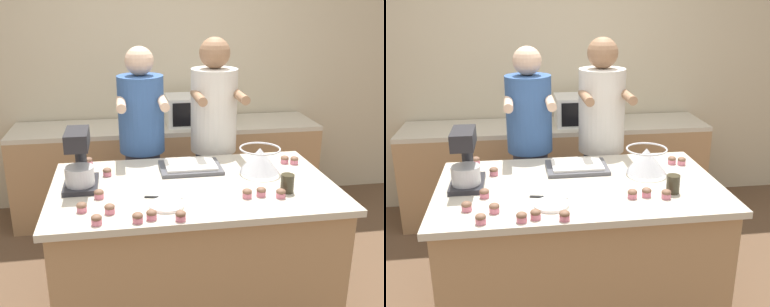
% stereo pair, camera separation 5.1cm
% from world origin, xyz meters
% --- Properties ---
extents(back_wall, '(10.00, 0.06, 2.70)m').
position_xyz_m(back_wall, '(0.00, 1.86, 1.35)').
color(back_wall, beige).
rests_on(back_wall, ground_plane).
extents(island_counter, '(1.72, 1.02, 0.91)m').
position_xyz_m(island_counter, '(0.00, 0.00, 0.45)').
color(island_counter, '#A87F56').
rests_on(island_counter, ground_plane).
extents(back_counter, '(2.80, 0.60, 0.88)m').
position_xyz_m(back_counter, '(0.00, 1.51, 0.44)').
color(back_counter, '#A87F56').
rests_on(back_counter, ground_plane).
extents(person_left, '(0.35, 0.51, 1.67)m').
position_xyz_m(person_left, '(-0.27, 0.71, 0.88)').
color(person_left, '#33384C').
rests_on(person_left, ground_plane).
extents(person_right, '(0.36, 0.51, 1.73)m').
position_xyz_m(person_right, '(0.27, 0.71, 0.91)').
color(person_right, '#33384C').
rests_on(person_right, ground_plane).
extents(stand_mixer, '(0.20, 0.30, 0.35)m').
position_xyz_m(stand_mixer, '(-0.67, 0.06, 1.06)').
color(stand_mixer, '#232328').
rests_on(stand_mixer, island_counter).
extents(mixing_bowl, '(0.27, 0.27, 0.16)m').
position_xyz_m(mixing_bowl, '(0.46, 0.15, 0.99)').
color(mixing_bowl, '#BCBCC1').
rests_on(mixing_bowl, island_counter).
extents(baking_tray, '(0.40, 0.29, 0.04)m').
position_xyz_m(baking_tray, '(0.02, 0.25, 0.92)').
color(baking_tray, '#4C4C51').
rests_on(baking_tray, island_counter).
extents(microwave_oven, '(0.53, 0.38, 0.26)m').
position_xyz_m(microwave_oven, '(0.26, 1.51, 1.01)').
color(microwave_oven, silver).
rests_on(microwave_oven, back_counter).
extents(drinking_glass, '(0.08, 0.08, 0.11)m').
position_xyz_m(drinking_glass, '(0.52, -0.21, 0.96)').
color(drinking_glass, '#332D1E').
rests_on(drinking_glass, island_counter).
extents(small_plate, '(0.19, 0.19, 0.02)m').
position_xyz_m(small_plate, '(-0.19, -0.29, 0.91)').
color(small_plate, white).
rests_on(small_plate, island_counter).
extents(knife, '(0.22, 0.06, 0.01)m').
position_xyz_m(knife, '(-0.21, -0.17, 0.91)').
color(knife, '#BCBCC1').
rests_on(knife, island_counter).
extents(cupcake_0, '(0.06, 0.06, 0.05)m').
position_xyz_m(cupcake_0, '(-0.14, -0.46, 0.93)').
color(cupcake_0, '#D17084').
rests_on(cupcake_0, island_counter).
extents(cupcake_1, '(0.06, 0.06, 0.05)m').
position_xyz_m(cupcake_1, '(-0.29, -0.43, 0.93)').
color(cupcake_1, '#D17084').
rests_on(cupcake_1, island_counter).
extents(cupcake_2, '(0.06, 0.06, 0.05)m').
position_xyz_m(cupcake_2, '(-0.52, 0.22, 0.93)').
color(cupcake_2, '#D17084').
rests_on(cupcake_2, island_counter).
extents(cupcake_3, '(0.06, 0.06, 0.05)m').
position_xyz_m(cupcake_3, '(0.68, 0.27, 0.93)').
color(cupcake_3, '#D17084').
rests_on(cupcake_3, island_counter).
extents(cupcake_4, '(0.06, 0.06, 0.05)m').
position_xyz_m(cupcake_4, '(-0.50, -0.32, 0.93)').
color(cupcake_4, '#D17084').
rests_on(cupcake_4, island_counter).
extents(cupcake_5, '(0.06, 0.06, 0.05)m').
position_xyz_m(cupcake_5, '(0.35, -0.24, 0.93)').
color(cupcake_5, '#D17084').
rests_on(cupcake_5, island_counter).
extents(cupcake_6, '(0.06, 0.06, 0.05)m').
position_xyz_m(cupcake_6, '(-0.36, -0.45, 0.93)').
color(cupcake_6, '#D17084').
rests_on(cupcake_6, island_counter).
extents(cupcake_7, '(0.06, 0.06, 0.05)m').
position_xyz_m(cupcake_7, '(-0.56, -0.12, 0.93)').
color(cupcake_7, '#D17084').
rests_on(cupcake_7, island_counter).
extents(cupcake_8, '(0.06, 0.06, 0.05)m').
position_xyz_m(cupcake_8, '(0.74, 0.24, 0.93)').
color(cupcake_8, '#D17084').
rests_on(cupcake_8, island_counter).
extents(cupcake_9, '(0.06, 0.06, 0.05)m').
position_xyz_m(cupcake_9, '(-0.64, -0.28, 0.93)').
color(cupcake_9, '#D17084').
rests_on(cupcake_9, island_counter).
extents(cupcake_10, '(0.06, 0.06, 0.05)m').
position_xyz_m(cupcake_10, '(-0.56, -0.44, 0.93)').
color(cupcake_10, '#D17084').
rests_on(cupcake_10, island_counter).
extents(cupcake_11, '(0.06, 0.06, 0.05)m').
position_xyz_m(cupcake_11, '(0.27, -0.25, 0.93)').
color(cupcake_11, '#D17084').
rests_on(cupcake_11, island_counter).
extents(cupcake_12, '(0.06, 0.06, 0.05)m').
position_xyz_m(cupcake_12, '(0.46, -0.28, 0.93)').
color(cupcake_12, '#D17084').
rests_on(cupcake_12, island_counter).
extents(cupcake_13, '(0.06, 0.06, 0.05)m').
position_xyz_m(cupcake_13, '(-0.65, 0.45, 0.93)').
color(cupcake_13, '#D17084').
rests_on(cupcake_13, island_counter).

